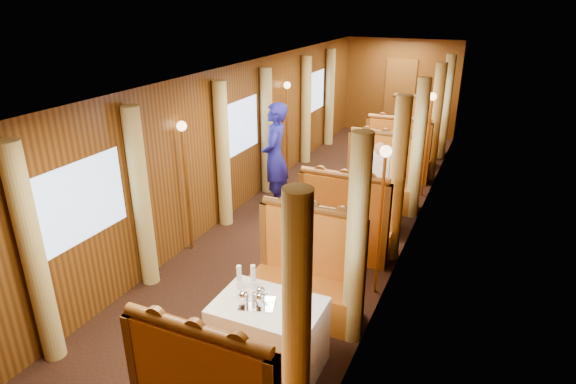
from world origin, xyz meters
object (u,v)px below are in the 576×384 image
Objects in this scene: banquette_far_fwd at (398,159)px; fruit_plate at (295,317)px; table_mid at (364,206)px; banquette_mid_aft at (380,182)px; tea_tray at (257,304)px; rose_vase_mid at (367,174)px; rose_vase_far at (411,124)px; teapot_back at (261,296)px; banquette_near_aft at (307,281)px; steward at (275,157)px; banquette_mid_fwd at (345,229)px; teapot_left at (244,301)px; table_far at (407,148)px; teapot_right at (260,302)px; table_near at (269,336)px; passenger at (378,169)px; banquette_far_aft at (416,134)px.

banquette_far_fwd is 5.55× the size of fruit_plate.
banquette_mid_aft is at bearing 90.00° from table_mid.
table_mid is at bearing -90.00° from banquette_far_fwd.
tea_tray is 0.94× the size of rose_vase_mid.
tea_tray is 7.02m from rose_vase_far.
banquette_mid_aft is 4.51m from teapot_back.
teapot_back is (-0.09, -0.99, 0.39)m from banquette_near_aft.
steward reaches higher than banquette_far_fwd.
banquette_mid_fwd is at bearing 36.54° from steward.
banquette_near_aft reaches higher than rose_vase_mid.
rose_vase_mid is at bearing 96.69° from teapot_left.
rose_vase_mid is at bearing 89.23° from banquette_mid_fwd.
tea_tray reaches higher than table_far.
rose_vase_mid reaches higher than table_mid.
teapot_left is at bearing -154.90° from teapot_right.
tea_tray is 4.03m from steward.
teapot_left is at bearing 2.88° from steward.
table_far is 7.09m from teapot_right.
banquette_far_fwd is 3.72× the size of rose_vase_far.
table_near is at bearing -90.00° from table_mid.
table_far is 2.73m from passenger.
banquette_far_aft reaches higher than table_far.
rose_vase_far is at bearing 89.48° from table_mid.
teapot_right is (-0.04, -3.58, 0.44)m from table_mid.
tea_tray is at bearing 4.61° from steward.
tea_tray is at bearing -90.70° from banquette_far_aft.
rose_vase_mid is at bearing -90.30° from rose_vase_far.
banquette_mid_fwd is 8.47× the size of teapot_left.
table_mid is 1.77m from steward.
banquette_mid_fwd is at bearing -90.00° from table_far.
table_mid is 1.38× the size of passenger.
table_mid is 2.92× the size of rose_vase_far.
passenger reaches higher than teapot_left.
banquette_mid_aft and banquette_far_aft have the same top height.
banquette_near_aft reaches higher than passenger.
banquette_mid_aft is at bearing 97.60° from teapot_left.
fruit_plate is 0.67× the size of rose_vase_far.
banquette_far_fwd is 3.72× the size of rose_vase_mid.
rose_vase_far reaches higher than table_near.
table_near is 2.92× the size of rose_vase_far.
banquette_near_aft is at bearing 63.21° from teapot_back.
rose_vase_far reaches higher than teapot_left.
banquette_far_fwd is (0.00, -1.01, 0.05)m from table_far.
tea_tray is 2.30× the size of teapot_back.
banquette_mid_aft is at bearing 98.85° from steward.
banquette_far_fwd is at bearing -90.00° from banquette_far_aft.
teapot_left is 0.66× the size of fruit_plate.
teapot_left is at bearing -147.78° from teapot_back.
teapot_left is (-0.10, -0.07, 0.06)m from tea_tray.
teapot_back is 4.27m from passenger.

